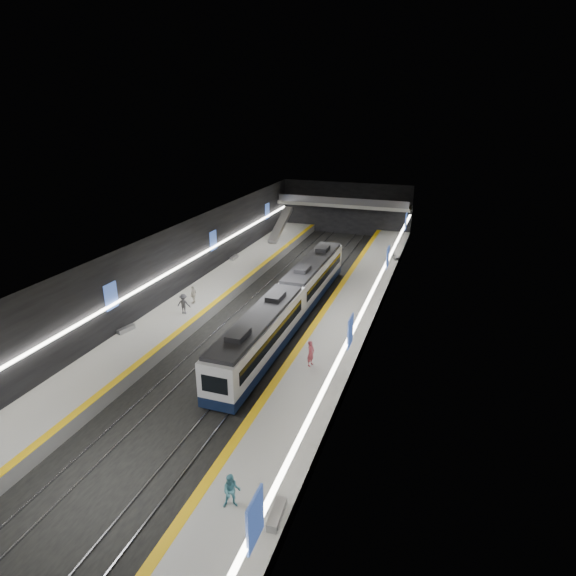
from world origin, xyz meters
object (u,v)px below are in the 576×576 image
at_px(bench_right_far, 395,257).
at_px(passenger_right_b, 232,491).
at_px(bench_left_far, 234,257).
at_px(passenger_left_a, 193,295).
at_px(passenger_right_a, 311,354).
at_px(escalator, 281,225).
at_px(bench_left_near, 126,329).
at_px(bench_right_near, 277,514).
at_px(passenger_left_b, 184,304).
at_px(train, 290,302).

relative_size(bench_right_far, passenger_right_b, 0.91).
bearing_deg(bench_left_far, passenger_left_a, -81.30).
bearing_deg(passenger_right_a, escalator, 37.08).
relative_size(bench_left_near, passenger_right_a, 0.83).
bearing_deg(escalator, bench_left_near, -93.44).
relative_size(escalator, bench_right_far, 4.78).
height_order(bench_left_near, passenger_left_a, passenger_left_a).
bearing_deg(passenger_right_a, passenger_right_b, -165.30).
bearing_deg(passenger_right_a, passenger_left_a, 75.09).
relative_size(bench_right_near, passenger_right_b, 1.01).
height_order(bench_left_near, passenger_right_b, passenger_right_b).
bearing_deg(bench_right_near, escalator, 105.82).
relative_size(bench_left_far, passenger_left_a, 0.91).
relative_size(passenger_right_b, passenger_left_b, 0.96).
bearing_deg(passenger_right_b, escalator, 83.49).
relative_size(bench_left_far, passenger_right_b, 0.88).
xyz_separation_m(escalator, bench_left_far, (-2.00, -11.58, -1.70)).
distance_m(train, escalator, 27.05).
xyz_separation_m(bench_left_near, passenger_left_a, (2.35, 7.43, 0.69)).
bearing_deg(bench_right_far, bench_right_near, -114.16).
bearing_deg(passenger_left_a, passenger_left_b, 5.41).
bearing_deg(bench_left_near, passenger_right_a, 12.79).
distance_m(passenger_right_a, passenger_left_b, 14.70).
bearing_deg(bench_right_near, passenger_right_b, 176.95).
height_order(bench_left_far, passenger_left_b, passenger_left_b).
distance_m(escalator, bench_left_near, 33.35).
relative_size(bench_left_near, passenger_left_b, 0.86).
height_order(passenger_left_a, passenger_left_b, passenger_left_b).
relative_size(escalator, bench_right_near, 4.31).
bearing_deg(bench_left_near, bench_left_far, 103.78).
bearing_deg(passenger_left_a, passenger_right_b, 29.93).
bearing_deg(bench_right_near, passenger_left_a, 123.58).
height_order(train, passenger_right_b, train).
height_order(escalator, passenger_left_b, escalator).
height_order(escalator, passenger_left_a, escalator).
bearing_deg(train, passenger_left_a, -175.88).
xyz_separation_m(bench_right_far, passenger_right_b, (-2.28, -42.63, 0.71)).
bearing_deg(passenger_right_b, passenger_left_b, 102.22).
distance_m(bench_left_far, bench_right_far, 20.12).
height_order(bench_left_near, bench_right_near, bench_right_near).
distance_m(bench_right_near, passenger_right_a, 14.28).
bearing_deg(passenger_left_b, passenger_left_a, -89.76).
distance_m(bench_left_far, passenger_right_b, 39.72).
relative_size(escalator, passenger_right_a, 4.04).
relative_size(bench_left_far, passenger_right_a, 0.82).
distance_m(bench_left_far, bench_right_near, 40.70).
height_order(train, bench_right_far, train).
bearing_deg(bench_left_far, passenger_right_a, -53.79).
bearing_deg(bench_left_near, escalator, 100.34).
height_order(escalator, bench_left_near, escalator).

